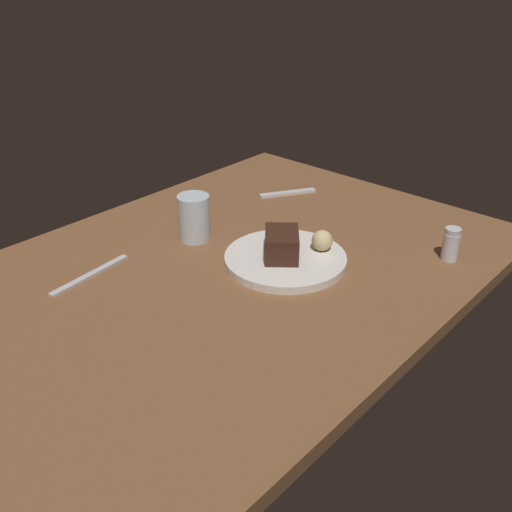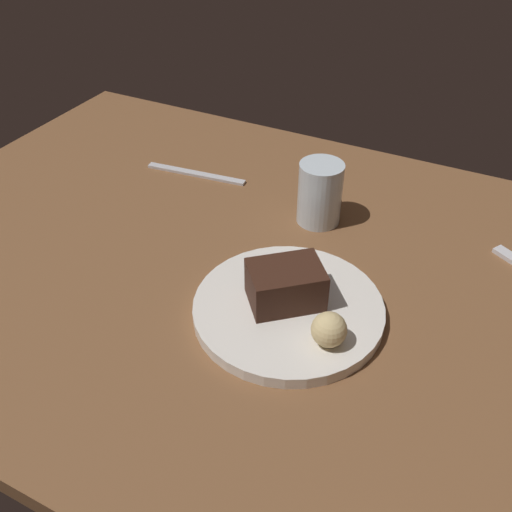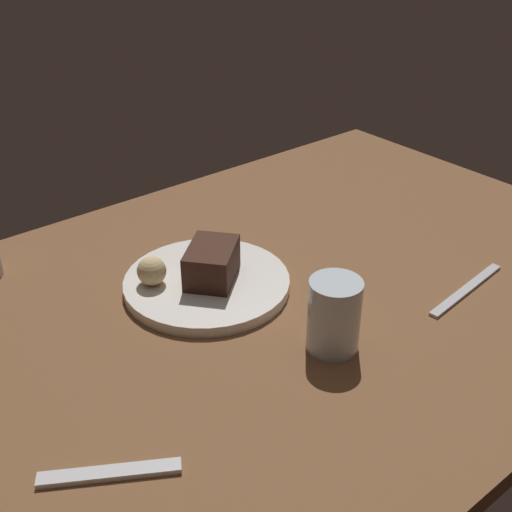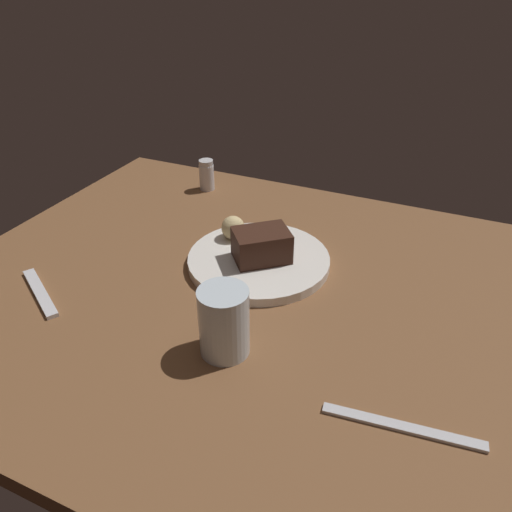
% 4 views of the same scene
% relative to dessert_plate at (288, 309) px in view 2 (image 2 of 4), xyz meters
% --- Properties ---
extents(dining_table, '(1.20, 0.84, 0.03)m').
position_rel_dessert_plate_xyz_m(dining_table, '(0.10, -0.07, -0.02)').
color(dining_table, brown).
rests_on(dining_table, ground).
extents(dessert_plate, '(0.25, 0.25, 0.02)m').
position_rel_dessert_plate_xyz_m(dessert_plate, '(0.00, 0.00, 0.00)').
color(dessert_plate, white).
rests_on(dessert_plate, dining_table).
extents(chocolate_cake_slice, '(0.12, 0.11, 0.05)m').
position_rel_dessert_plate_xyz_m(chocolate_cake_slice, '(0.01, -0.00, 0.04)').
color(chocolate_cake_slice, '#381E14').
rests_on(chocolate_cake_slice, dessert_plate).
extents(bread_roll, '(0.04, 0.04, 0.04)m').
position_rel_dessert_plate_xyz_m(bread_roll, '(-0.07, 0.04, 0.03)').
color(bread_roll, '#DBC184').
rests_on(bread_roll, dessert_plate).
extents(water_glass, '(0.07, 0.07, 0.10)m').
position_rel_dessert_plate_xyz_m(water_glass, '(0.05, -0.22, 0.04)').
color(water_glass, silver).
rests_on(water_glass, dining_table).
extents(butter_knife, '(0.19, 0.04, 0.01)m').
position_rel_dessert_plate_xyz_m(butter_knife, '(0.30, -0.25, -0.01)').
color(butter_knife, silver).
rests_on(butter_knife, dining_table).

